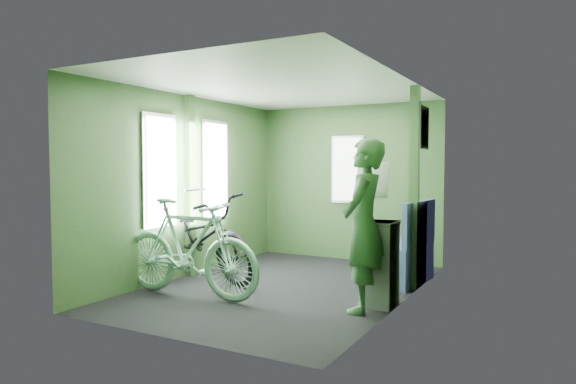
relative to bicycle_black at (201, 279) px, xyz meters
name	(u,v)px	position (x,y,z in m)	size (l,w,h in m)	color
room	(283,163)	(1.08, 0.15, 1.44)	(4.00, 4.02, 2.31)	black
bicycle_black	(201,279)	(0.00, 0.00, 0.00)	(0.69, 1.99, 1.05)	black
bicycle_mint	(189,297)	(0.44, -0.78, 0.00)	(0.50, 1.76, 1.06)	#89C8A9
passenger	(364,225)	(2.27, -0.40, 0.84)	(0.43, 0.67, 1.67)	#335F34
waste_box	(382,264)	(2.38, -0.15, 0.43)	(0.25, 0.35, 0.86)	gray
bench_seat	(402,259)	(2.27, 0.96, 0.29)	(0.62, 0.99, 0.99)	navy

